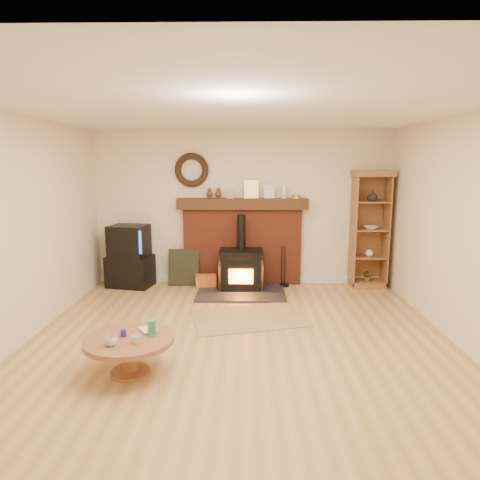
{
  "coord_description": "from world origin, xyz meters",
  "views": [
    {
      "loc": [
        0.09,
        -4.52,
        2.06
      ],
      "look_at": [
        -0.01,
        1.0,
        1.07
      ],
      "focal_mm": 32.0,
      "sensor_mm": 36.0,
      "label": 1
    }
  ],
  "objects_px": {
    "tv_unit": "(130,257)",
    "coffee_table": "(129,344)",
    "wood_stove": "(241,271)",
    "curio_cabinet": "(369,229)"
  },
  "relations": [
    {
      "from": "tv_unit",
      "to": "coffee_table",
      "type": "height_order",
      "value": "tv_unit"
    },
    {
      "from": "tv_unit",
      "to": "coffee_table",
      "type": "relative_size",
      "value": 1.18
    },
    {
      "from": "wood_stove",
      "to": "coffee_table",
      "type": "xyz_separation_m",
      "value": [
        -1.05,
        -2.86,
        -0.01
      ]
    },
    {
      "from": "coffee_table",
      "to": "wood_stove",
      "type": "bearing_deg",
      "value": 69.78
    },
    {
      "from": "curio_cabinet",
      "to": "coffee_table",
      "type": "relative_size",
      "value": 2.2
    },
    {
      "from": "wood_stove",
      "to": "curio_cabinet",
      "type": "height_order",
      "value": "curio_cabinet"
    },
    {
      "from": "tv_unit",
      "to": "curio_cabinet",
      "type": "bearing_deg",
      "value": 1.23
    },
    {
      "from": "wood_stove",
      "to": "coffee_table",
      "type": "distance_m",
      "value": 3.05
    },
    {
      "from": "tv_unit",
      "to": "coffee_table",
      "type": "distance_m",
      "value": 3.18
    },
    {
      "from": "curio_cabinet",
      "to": "coffee_table",
      "type": "xyz_separation_m",
      "value": [
        -3.19,
        -3.15,
        -0.67
      ]
    }
  ]
}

